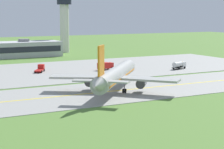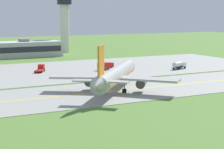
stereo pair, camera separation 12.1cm
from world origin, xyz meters
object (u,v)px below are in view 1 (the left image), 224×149
service_truck_fuel (179,65)px  control_tower (64,18)px  service_truck_baggage (40,68)px  service_truck_catering (105,66)px  airplane_lead (115,75)px

service_truck_fuel → control_tower: (-11.06, 78.99, 15.59)m
service_truck_baggage → service_truck_fuel: 47.80m
service_truck_baggage → service_truck_catering: 22.15m
airplane_lead → service_truck_baggage: bearing=96.8°
airplane_lead → service_truck_baggage: size_ratio=5.01×
airplane_lead → service_truck_catering: size_ratio=5.15×
service_truck_fuel → control_tower: bearing=98.0°
airplane_lead → control_tower: control_tower is taller
service_truck_fuel → service_truck_catering: (-23.61, 10.30, -0.00)m
airplane_lead → service_truck_catering: 40.33m
airplane_lead → control_tower: size_ratio=1.14×
service_truck_catering → airplane_lead: bearing=-113.7°
service_truck_baggage → control_tower: (33.86, 62.66, 15.95)m
airplane_lead → service_truck_catering: (16.18, 36.85, -2.60)m
service_truck_catering → control_tower: bearing=79.6°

